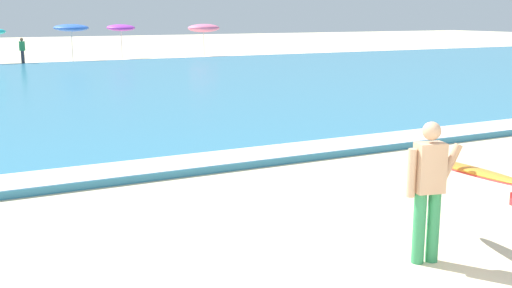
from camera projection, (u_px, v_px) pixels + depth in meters
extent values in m
cube|color=teal|center=(45.00, 92.00, 23.62)|extent=(120.00, 28.00, 0.14)
cube|color=white|center=(166.00, 164.00, 11.98)|extent=(120.00, 1.14, 0.01)
cylinder|color=#338E56|center=(419.00, 228.00, 7.51)|extent=(0.15, 0.15, 0.88)
cylinder|color=#338E56|center=(433.00, 227.00, 7.56)|extent=(0.15, 0.15, 0.88)
cube|color=tan|center=(430.00, 168.00, 7.38)|extent=(0.38, 0.30, 0.60)
sphere|color=tan|center=(432.00, 131.00, 7.30)|extent=(0.22, 0.22, 0.22)
cylinder|color=tan|center=(412.00, 173.00, 7.34)|extent=(0.10, 0.10, 0.58)
cylinder|color=tan|center=(449.00, 164.00, 7.46)|extent=(0.33, 0.17, 0.51)
ellipsoid|color=orange|center=(467.00, 169.00, 7.51)|extent=(0.80, 2.28, 0.29)
ellipsoid|color=red|center=(467.00, 171.00, 7.52)|extent=(0.85, 2.37, 0.25)
cylinder|color=beige|center=(72.00, 45.00, 39.28)|extent=(0.05, 0.05, 2.01)
ellipsoid|color=blue|center=(71.00, 28.00, 39.06)|extent=(2.14, 2.15, 0.52)
cylinder|color=beige|center=(122.00, 44.00, 41.68)|extent=(0.05, 0.05, 1.96)
ellipsoid|color=purple|center=(121.00, 28.00, 41.47)|extent=(1.85, 1.87, 0.54)
cylinder|color=beige|center=(204.00, 43.00, 44.05)|extent=(0.05, 0.05, 1.86)
ellipsoid|color=pink|center=(204.00, 28.00, 43.84)|extent=(2.21, 2.22, 0.59)
cylinder|color=#383842|center=(23.00, 58.00, 36.32)|extent=(0.20, 0.20, 0.84)
cube|color=#338C4C|center=(22.00, 46.00, 36.18)|extent=(0.32, 0.20, 0.54)
sphere|color=brown|center=(21.00, 39.00, 36.11)|extent=(0.20, 0.20, 0.20)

